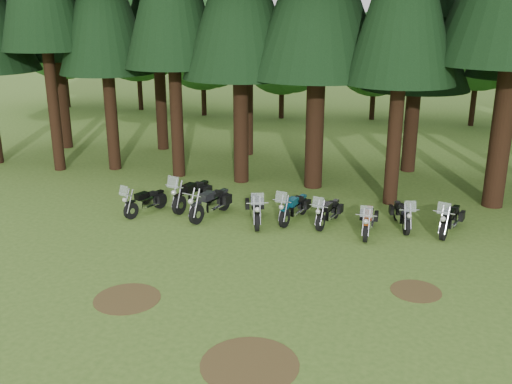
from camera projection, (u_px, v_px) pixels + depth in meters
ground at (254, 280)px, 16.42m from camera, size 120.00×120.00×0.00m
decid_0 at (63, 31)px, 43.37m from camera, size 8.00×7.78×10.00m
decid_1 at (139, 32)px, 42.32m from camera, size 7.91×7.69×9.88m
decid_2 at (205, 46)px, 40.29m from camera, size 6.72×6.53×8.40m
decid_3 at (285, 54)px, 39.31m from camera, size 6.12×5.95×7.65m
decid_4 at (379, 57)px, 38.87m from camera, size 5.93×5.76×7.41m
decid_5 at (488, 29)px, 36.05m from camera, size 8.45×8.21×10.56m
dirt_patch_0 at (127, 299)px, 15.33m from camera, size 1.80×1.80×0.01m
dirt_patch_1 at (416, 291)px, 15.74m from camera, size 1.40×1.40×0.01m
dirt_patch_2 at (250, 364)px, 12.49m from camera, size 2.20×2.20×0.01m
motorcycle_0 at (145, 202)px, 21.62m from camera, size 1.03×2.09×1.35m
motorcycle_1 at (192, 195)px, 22.24m from camera, size 0.85×2.51×1.58m
motorcycle_2 at (211, 204)px, 21.25m from camera, size 0.84×2.41×1.00m
motorcycle_3 at (256, 210)px, 20.66m from camera, size 1.03×2.33×1.49m
motorcycle_4 at (294, 208)px, 20.87m from camera, size 0.79×2.25×1.42m
motorcycle_5 at (328, 213)px, 20.51m from camera, size 0.73×2.11×1.33m
motorcycle_6 at (368, 221)px, 19.64m from camera, size 0.40×2.16×1.37m
motorcycle_7 at (402, 216)px, 20.23m from camera, size 0.78×2.10×1.33m
motorcycle_8 at (450, 220)px, 19.72m from camera, size 0.92×2.23×1.42m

